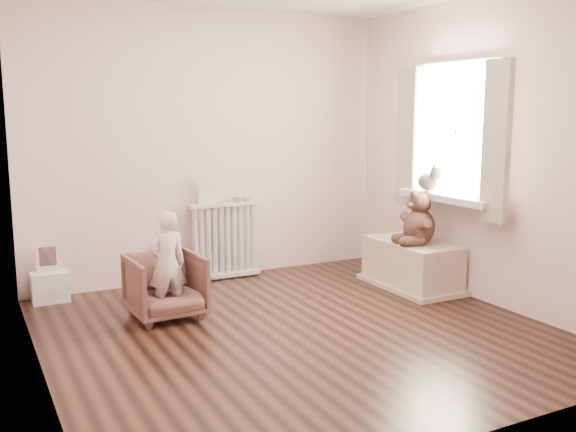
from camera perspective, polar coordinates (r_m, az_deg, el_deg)
name	(u,v)px	position (r m, az deg, el deg)	size (l,w,h in m)	color
floor	(298,331)	(4.90, 0.87, -10.18)	(3.60, 3.60, 0.01)	black
back_wall	(210,146)	(6.27, -6.95, 6.22)	(3.60, 0.02, 2.60)	white
front_wall	(478,184)	(3.17, 16.55, 2.77)	(3.60, 0.02, 2.60)	white
left_wall	(31,169)	(4.10, -21.90, 3.92)	(0.02, 3.60, 2.60)	white
right_wall	(485,151)	(5.70, 17.13, 5.56)	(0.02, 3.60, 2.60)	white
window	(458,132)	(5.89, 14.87, 7.23)	(0.03, 0.90, 1.10)	white
window_sill	(447,198)	(5.88, 13.98, 1.58)	(0.22, 1.10, 0.06)	silver
curtain_left	(496,142)	(5.40, 18.04, 6.27)	(0.06, 0.26, 1.30)	beige
curtain_right	(407,137)	(6.26, 10.57, 6.95)	(0.06, 0.26, 1.30)	beige
radiator	(225,239)	(6.31, -5.65, -2.09)	(0.71, 0.13, 0.75)	silver
paper_doll	(207,190)	(6.16, -7.23, 2.33)	(0.17, 0.02, 0.28)	beige
tin_a	(238,199)	(6.30, -4.45, 1.50)	(0.10, 0.10, 0.06)	#A59E8C
tin_b	(246,199)	(6.33, -3.77, 1.49)	(0.08, 0.08, 0.05)	#A59E8C
toy_vanity	(49,271)	(5.91, -20.48, -4.57)	(0.31, 0.22, 0.48)	silver
armchair	(166,286)	(5.23, -10.82, -6.13)	(0.55, 0.57, 0.51)	brown
child	(167,264)	(5.13, -10.72, -4.23)	(0.31, 0.20, 0.85)	silver
toy_bench	(412,266)	(6.12, 10.93, -4.40)	(0.49, 0.93, 0.44)	beige
teddy_bear	(420,218)	(5.93, 11.62, -0.22)	(0.39, 0.30, 0.48)	#392118
plush_cat	(429,181)	(6.04, 12.45, 3.08)	(0.18, 0.29, 0.25)	slate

